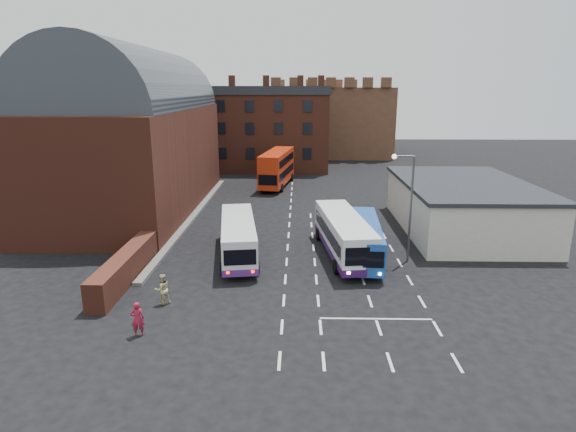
{
  "coord_description": "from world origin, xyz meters",
  "views": [
    {
      "loc": [
        0.82,
        -26.53,
        11.98
      ],
      "look_at": [
        0.0,
        10.0,
        2.2
      ],
      "focal_mm": 30.0,
      "sensor_mm": 36.0,
      "label": 1
    }
  ],
  "objects_px": {
    "bus_red_double": "(277,168)",
    "bus_blue": "(363,238)",
    "bus_white_outbound": "(238,235)",
    "pedestrian_red": "(137,319)",
    "pedestrian_beige": "(162,289)",
    "bus_white_inbound": "(344,233)",
    "street_lamp": "(408,198)"
  },
  "relations": [
    {
      "from": "bus_blue",
      "to": "street_lamp",
      "type": "relative_size",
      "value": 1.29
    },
    {
      "from": "bus_white_inbound",
      "to": "bus_red_double",
      "type": "xyz_separation_m",
      "value": [
        -6.01,
        25.72,
        0.57
      ]
    },
    {
      "from": "street_lamp",
      "to": "bus_white_inbound",
      "type": "bearing_deg",
      "value": 165.73
    },
    {
      "from": "street_lamp",
      "to": "pedestrian_beige",
      "type": "distance_m",
      "value": 17.3
    },
    {
      "from": "street_lamp",
      "to": "pedestrian_beige",
      "type": "xyz_separation_m",
      "value": [
        -15.23,
        -7.33,
        -3.7
      ]
    },
    {
      "from": "bus_white_outbound",
      "to": "pedestrian_red",
      "type": "height_order",
      "value": "bus_white_outbound"
    },
    {
      "from": "bus_white_inbound",
      "to": "pedestrian_beige",
      "type": "bearing_deg",
      "value": 30.28
    },
    {
      "from": "street_lamp",
      "to": "pedestrian_red",
      "type": "bearing_deg",
      "value": -144.6
    },
    {
      "from": "bus_white_outbound",
      "to": "bus_red_double",
      "type": "height_order",
      "value": "bus_red_double"
    },
    {
      "from": "bus_blue",
      "to": "pedestrian_beige",
      "type": "bearing_deg",
      "value": 36.3
    },
    {
      "from": "bus_white_inbound",
      "to": "bus_red_double",
      "type": "height_order",
      "value": "bus_red_double"
    },
    {
      "from": "bus_red_double",
      "to": "street_lamp",
      "type": "distance_m",
      "value": 28.76
    },
    {
      "from": "bus_white_inbound",
      "to": "street_lamp",
      "type": "xyz_separation_m",
      "value": [
        4.21,
        -1.07,
        2.86
      ]
    },
    {
      "from": "street_lamp",
      "to": "pedestrian_red",
      "type": "distance_m",
      "value": 19.32
    },
    {
      "from": "bus_red_double",
      "to": "street_lamp",
      "type": "xyz_separation_m",
      "value": [
        10.22,
        -26.79,
        2.29
      ]
    },
    {
      "from": "pedestrian_red",
      "to": "pedestrian_beige",
      "type": "distance_m",
      "value": 3.66
    },
    {
      "from": "bus_red_double",
      "to": "pedestrian_beige",
      "type": "relative_size",
      "value": 6.19
    },
    {
      "from": "bus_blue",
      "to": "street_lamp",
      "type": "bearing_deg",
      "value": 173.14
    },
    {
      "from": "bus_red_double",
      "to": "pedestrian_beige",
      "type": "distance_m",
      "value": 34.51
    },
    {
      "from": "bus_white_inbound",
      "to": "bus_blue",
      "type": "height_order",
      "value": "bus_white_inbound"
    },
    {
      "from": "pedestrian_red",
      "to": "pedestrian_beige",
      "type": "bearing_deg",
      "value": -108.85
    },
    {
      "from": "street_lamp",
      "to": "pedestrian_beige",
      "type": "height_order",
      "value": "street_lamp"
    },
    {
      "from": "bus_white_outbound",
      "to": "bus_white_inbound",
      "type": "distance_m",
      "value": 7.68
    },
    {
      "from": "pedestrian_beige",
      "to": "pedestrian_red",
      "type": "bearing_deg",
      "value": 52.4
    },
    {
      "from": "bus_red_double",
      "to": "bus_blue",
      "type": "bearing_deg",
      "value": 114.36
    },
    {
      "from": "bus_white_outbound",
      "to": "bus_white_inbound",
      "type": "height_order",
      "value": "bus_white_inbound"
    },
    {
      "from": "bus_blue",
      "to": "bus_white_inbound",
      "type": "bearing_deg",
      "value": -17.28
    },
    {
      "from": "bus_white_outbound",
      "to": "bus_blue",
      "type": "height_order",
      "value": "bus_white_outbound"
    },
    {
      "from": "bus_white_outbound",
      "to": "pedestrian_red",
      "type": "xyz_separation_m",
      "value": [
        -3.58,
        -11.68,
        -0.73
      ]
    },
    {
      "from": "bus_red_double",
      "to": "pedestrian_beige",
      "type": "xyz_separation_m",
      "value": [
        -5.01,
        -34.12,
        -1.42
      ]
    },
    {
      "from": "bus_red_double",
      "to": "bus_white_outbound",
      "type": "bearing_deg",
      "value": 95.01
    },
    {
      "from": "bus_blue",
      "to": "pedestrian_red",
      "type": "relative_size",
      "value": 5.44
    }
  ]
}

